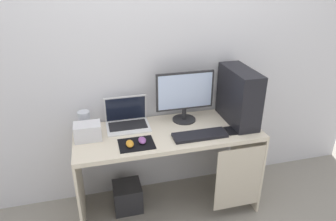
{
  "coord_description": "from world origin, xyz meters",
  "views": [
    {
      "loc": [
        -0.54,
        -2.07,
        1.94
      ],
      "look_at": [
        0.0,
        0.0,
        0.93
      ],
      "focal_mm": 32.87,
      "sensor_mm": 36.0,
      "label": 1
    }
  ],
  "objects": [
    {
      "name": "projector",
      "position": [
        -0.61,
        0.03,
        0.81
      ],
      "size": [
        0.2,
        0.14,
        0.13
      ],
      "primitive_type": "cube",
      "color": "silver",
      "rests_on": "desk"
    },
    {
      "name": "mouse_left",
      "position": [
        -0.23,
        -0.13,
        0.77
      ],
      "size": [
        0.06,
        0.1,
        0.03
      ],
      "primitive_type": "ellipsoid",
      "color": "#8C4C99",
      "rests_on": "mousepad"
    },
    {
      "name": "laptop",
      "position": [
        -0.3,
        0.17,
        0.8
      ],
      "size": [
        0.34,
        0.25,
        0.24
      ],
      "color": "white",
      "rests_on": "desk"
    },
    {
      "name": "mouse_right",
      "position": [
        -0.33,
        -0.15,
        0.77
      ],
      "size": [
        0.06,
        0.1,
        0.03
      ],
      "primitive_type": "ellipsoid",
      "color": "orange",
      "rests_on": "mousepad"
    },
    {
      "name": "monitor",
      "position": [
        0.18,
        0.14,
        0.98
      ],
      "size": [
        0.48,
        0.2,
        0.43
      ],
      "color": "#232326",
      "rests_on": "desk"
    },
    {
      "name": "subwoofer",
      "position": [
        -0.35,
        0.05,
        0.12
      ],
      "size": [
        0.24,
        0.24,
        0.24
      ],
      "primitive_type": "cube",
      "color": "#232326",
      "rests_on": "ground_plane"
    },
    {
      "name": "mousepad",
      "position": [
        -0.28,
        -0.14,
        0.75
      ],
      "size": [
        0.26,
        0.2,
        0.0
      ],
      "primitive_type": "cube",
      "color": "black",
      "rests_on": "desk"
    },
    {
      "name": "ground_plane",
      "position": [
        0.0,
        0.0,
        0.0
      ],
      "size": [
        8.0,
        8.0,
        0.0
      ],
      "primitive_type": "plane",
      "color": "gray"
    },
    {
      "name": "desk",
      "position": [
        0.02,
        -0.01,
        0.6
      ],
      "size": [
        1.47,
        0.58,
        0.75
      ],
      "color": "beige",
      "rests_on": "ground_plane"
    },
    {
      "name": "pc_tower",
      "position": [
        0.6,
        0.03,
        0.98
      ],
      "size": [
        0.18,
        0.47,
        0.45
      ],
      "primitive_type": "cube",
      "color": "black",
      "rests_on": "desk"
    },
    {
      "name": "wall_back",
      "position": [
        0.0,
        0.33,
        1.3
      ],
      "size": [
        4.0,
        0.05,
        2.6
      ],
      "color": "silver",
      "rests_on": "ground_plane"
    },
    {
      "name": "keyboard",
      "position": [
        0.22,
        -0.15,
        0.76
      ],
      "size": [
        0.42,
        0.14,
        0.02
      ],
      "primitive_type": "cube",
      "color": "black",
      "rests_on": "desk"
    },
    {
      "name": "cell_phone",
      "position": [
        0.48,
        -0.13,
        0.75
      ],
      "size": [
        0.07,
        0.13,
        0.01
      ],
      "primitive_type": "cube",
      "color": "black",
      "rests_on": "desk"
    },
    {
      "name": "speaker",
      "position": [
        -0.63,
        0.19,
        0.83
      ],
      "size": [
        0.09,
        0.09,
        0.16
      ],
      "primitive_type": "cylinder",
      "color": "#B7BCC6",
      "rests_on": "desk"
    }
  ]
}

